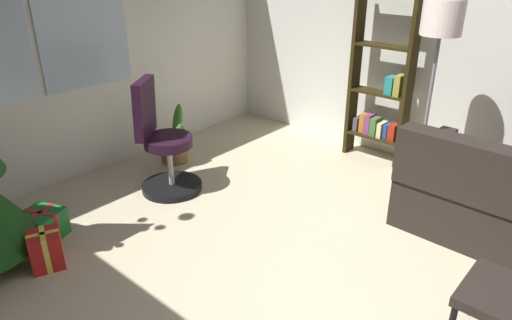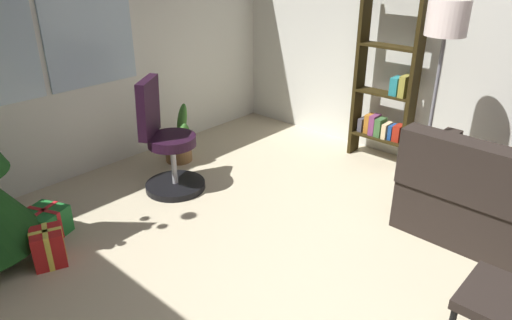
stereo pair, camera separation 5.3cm
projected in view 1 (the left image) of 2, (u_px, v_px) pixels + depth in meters
The scene contains 8 objects.
wall_back_with_windows at pixel (67, 37), 4.27m from camera, with size 4.78×0.12×2.68m.
footstool at pixel (504, 301), 2.54m from camera, with size 0.46×0.43×0.40m.
gift_box_red at pixel (46, 250), 3.33m from camera, with size 0.28×0.29×0.28m.
gift_box_green at pixel (42, 225), 3.66m from camera, with size 0.37×0.37×0.24m.
office_chair at pixel (163, 148), 4.26m from camera, with size 0.58×0.59×1.06m.
bookshelf at pixel (381, 87), 4.76m from camera, with size 0.18×0.64×1.78m.
floor_lamp at pixel (440, 36), 3.75m from camera, with size 0.33×0.33×1.73m.
potted_plant at pixel (176, 144), 4.93m from camera, with size 0.41×0.38×0.59m.
Camera 1 is at (-2.16, -0.94, 2.11)m, focal length 32.78 mm.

